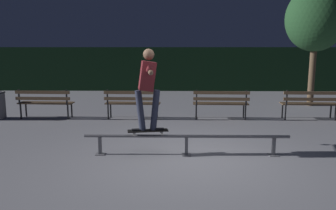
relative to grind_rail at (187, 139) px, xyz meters
name	(u,v)px	position (x,y,z in m)	size (l,w,h in m)	color
ground_plane	(187,158)	(0.00, -0.19, -0.31)	(90.00, 90.00, 0.00)	gray
hedge_backdrop	(179,69)	(0.00, 10.30, 0.73)	(24.00, 1.20, 2.09)	black
grind_rail	(187,139)	(0.00, 0.00, 0.00)	(3.97, 0.18, 0.40)	slate
skateboard	(148,131)	(-0.75, 0.00, 0.17)	(0.80, 0.33, 0.09)	black
skateboarder	(148,83)	(-0.75, 0.00, 1.10)	(0.63, 1.39, 1.56)	black
park_bench_leftmost	(45,101)	(-4.03, 3.29, 0.22)	(1.62, 0.48, 0.88)	black
park_bench_left_center	(132,101)	(-1.46, 3.29, 0.22)	(1.62, 0.48, 0.88)	black
park_bench_right_center	(221,101)	(1.11, 3.29, 0.22)	(1.62, 0.48, 0.88)	black
park_bench_rightmost	(310,101)	(3.68, 3.29, 0.22)	(1.62, 0.48, 0.88)	black
tree_far_right	(316,19)	(4.67, 5.72, 2.73)	(2.07, 2.07, 4.20)	brown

